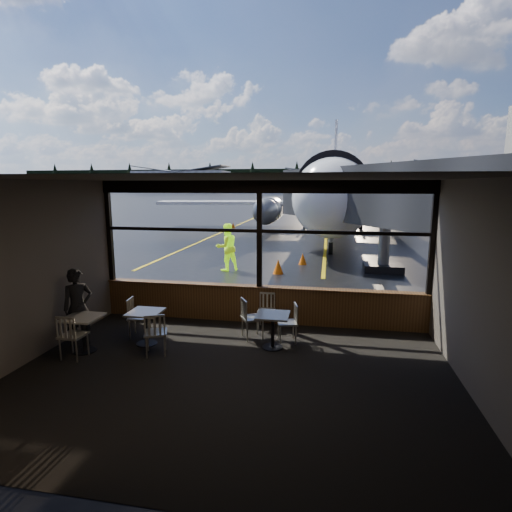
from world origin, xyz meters
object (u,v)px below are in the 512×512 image
(chair_left_s, at_px, (73,336))
(chair_near_n, at_px, (266,311))
(cafe_table_mid, at_px, (146,328))
(chair_mid_s, at_px, (156,333))
(jet_bridge, at_px, (385,214))
(chair_near_e, at_px, (287,323))
(airliner, at_px, (335,161))
(cone_wing, at_px, (233,226))
(cone_nose, at_px, (303,259))
(cafe_table_near, at_px, (273,331))
(chair_mid_w, at_px, (140,317))
(ground_crew, at_px, (227,247))
(chair_near_w, at_px, (253,318))
(cafe_table_left, at_px, (84,334))
(passenger, at_px, (78,307))
(cone_extra, at_px, (278,267))

(chair_left_s, bearing_deg, chair_near_n, 35.63)
(cafe_table_mid, bearing_deg, chair_mid_s, -46.62)
(jet_bridge, bearing_deg, chair_near_e, -112.67)
(airliner, distance_m, cone_wing, 9.11)
(jet_bridge, relative_size, cone_wing, 21.04)
(cone_nose, bearing_deg, cafe_table_near, -90.18)
(chair_mid_w, bearing_deg, chair_near_e, 87.11)
(ground_crew, xyz_separation_m, cone_wing, (-3.32, 14.78, -0.69))
(chair_near_e, distance_m, ground_crew, 7.70)
(chair_near_w, bearing_deg, cafe_table_left, -97.14)
(airliner, relative_size, passenger, 20.30)
(chair_mid_s, xyz_separation_m, chair_mid_w, (-0.76, 0.84, -0.00))
(chair_near_n, xyz_separation_m, cone_extra, (-0.47, 5.99, -0.14))
(jet_bridge, distance_m, cafe_table_near, 7.93)
(chair_left_s, bearing_deg, cafe_table_near, 19.19)
(cafe_table_mid, distance_m, cone_nose, 9.81)
(airliner, relative_size, chair_near_n, 40.01)
(airliner, height_order, ground_crew, airliner)
(chair_near_n, bearing_deg, cafe_table_mid, 28.99)
(jet_bridge, distance_m, ground_crew, 6.12)
(chair_mid_w, height_order, cone_nose, chair_mid_w)
(cafe_table_near, height_order, cafe_table_left, cafe_table_left)
(ground_crew, bearing_deg, chair_left_s, 42.45)
(chair_mid_s, relative_size, passenger, 0.55)
(chair_near_n, xyz_separation_m, chair_mid_w, (-2.72, -1.06, 0.03))
(chair_near_e, bearing_deg, cafe_table_near, 131.50)
(airliner, bearing_deg, cone_extra, -96.84)
(airliner, xyz_separation_m, ground_crew, (-4.27, -15.92, -4.22))
(cone_wing, bearing_deg, jet_bridge, -58.52)
(cone_nose, bearing_deg, cone_wing, 115.59)
(chair_mid_s, bearing_deg, chair_near_n, 22.74)
(chair_mid_s, height_order, cone_nose, chair_mid_s)
(cafe_table_left, xyz_separation_m, cone_nose, (3.81, 10.02, -0.13))
(cafe_table_near, relative_size, chair_near_w, 0.79)
(cafe_table_left, distance_m, passenger, 0.64)
(jet_bridge, bearing_deg, ground_crew, 176.73)
(chair_near_w, relative_size, ground_crew, 0.49)
(chair_left_s, bearing_deg, chair_mid_s, 18.20)
(chair_near_e, bearing_deg, chair_near_w, 70.88)
(cafe_table_near, xyz_separation_m, chair_near_e, (0.26, 0.38, 0.06))
(airliner, xyz_separation_m, jet_bridge, (1.67, -16.26, -2.79))
(airliner, xyz_separation_m, cafe_table_mid, (-4.08, -23.60, -4.79))
(ground_crew, distance_m, cone_extra, 2.22)
(chair_near_n, relative_size, chair_mid_s, 0.93)
(chair_mid_s, height_order, chair_left_s, chair_left_s)
(cafe_table_near, relative_size, cone_extra, 1.32)
(jet_bridge, relative_size, chair_near_n, 12.86)
(cafe_table_left, height_order, chair_mid_w, chair_mid_w)
(airliner, bearing_deg, chair_near_w, -93.95)
(jet_bridge, xyz_separation_m, chair_near_n, (-3.36, -5.90, -1.95))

